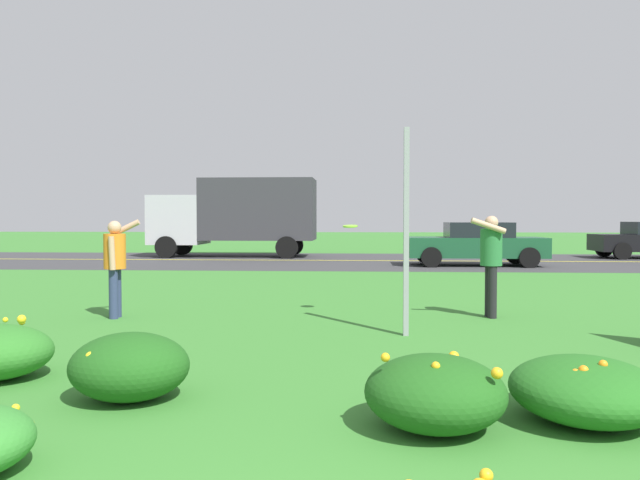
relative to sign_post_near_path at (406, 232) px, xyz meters
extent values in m
plane|color=#387A2D|center=(-0.59, 3.93, -1.39)|extent=(120.00, 120.00, 0.00)
cube|color=#38383A|center=(-0.59, 14.81, -1.39)|extent=(120.00, 9.52, 0.01)
cube|color=yellow|center=(-0.59, 14.81, -1.39)|extent=(120.00, 0.16, 0.00)
ellipsoid|color=#1E5619|center=(-0.05, -3.73, -1.12)|extent=(1.05, 1.06, 0.55)
sphere|color=gold|center=(-0.08, -3.95, -0.87)|extent=(0.06, 0.06, 0.06)
sphere|color=gold|center=(0.34, -4.01, -0.89)|extent=(0.08, 0.08, 0.08)
sphere|color=gold|center=(0.12, -3.51, -0.89)|extent=(0.08, 0.08, 0.08)
sphere|color=gold|center=(0.15, -3.84, -0.97)|extent=(0.06, 0.06, 0.06)
sphere|color=gold|center=(-0.04, -3.50, -0.93)|extent=(0.08, 0.08, 0.08)
sphere|color=gold|center=(-0.43, -3.85, -0.83)|extent=(0.07, 0.07, 0.07)
ellipsoid|color=#23661E|center=(1.14, -3.46, -1.15)|extent=(1.16, 1.25, 0.49)
sphere|color=orange|center=(1.06, -3.69, -1.05)|extent=(0.09, 0.09, 0.09)
sphere|color=orange|center=(0.97, -3.70, -0.96)|extent=(0.06, 0.06, 0.06)
sphere|color=orange|center=(1.44, -3.53, -1.05)|extent=(0.07, 0.07, 0.07)
sphere|color=orange|center=(0.91, -3.76, -1.04)|extent=(0.07, 0.07, 0.07)
sphere|color=orange|center=(1.38, -3.78, -1.04)|extent=(0.09, 0.09, 0.09)
sphere|color=orange|center=(1.20, -3.63, -0.91)|extent=(0.07, 0.07, 0.07)
sphere|color=orange|center=(1.03, -3.71, -0.94)|extent=(0.07, 0.07, 0.07)
ellipsoid|color=#1E5619|center=(-2.60, -3.14, -1.10)|extent=(1.03, 0.95, 0.58)
sphere|color=yellow|center=(-2.82, -3.44, -0.95)|extent=(0.08, 0.08, 0.08)
sphere|color=yellow|center=(-2.62, -2.92, -1.05)|extent=(0.07, 0.07, 0.07)
sphere|color=yellow|center=(-2.35, -3.12, -0.95)|extent=(0.08, 0.08, 0.08)
sphere|color=yellow|center=(-2.88, -4.53, -1.10)|extent=(0.05, 0.05, 0.05)
sphere|color=yellow|center=(-2.74, -4.53, -1.15)|extent=(0.07, 0.07, 0.07)
sphere|color=yellow|center=(-2.87, -4.45, -1.07)|extent=(0.05, 0.05, 0.05)
sphere|color=yellow|center=(-3.88, -2.85, -1.02)|extent=(0.06, 0.06, 0.06)
sphere|color=yellow|center=(-4.20, -2.02, -0.92)|extent=(0.07, 0.07, 0.07)
sphere|color=yellow|center=(-4.06, -2.28, -0.85)|extent=(0.09, 0.09, 0.09)
sphere|color=yellow|center=(-4.16, -2.40, -0.84)|extent=(0.05, 0.05, 0.05)
sphere|color=gold|center=(0.01, -5.32, -1.07)|extent=(0.07, 0.07, 0.07)
cube|color=#93969B|center=(0.00, 0.00, 0.00)|extent=(0.07, 0.10, 2.79)
cylinder|color=orange|center=(-4.49, 1.18, -0.34)|extent=(0.34, 0.34, 0.55)
sphere|color=tan|center=(-4.49, 1.18, 0.04)|extent=(0.21, 0.21, 0.21)
cylinder|color=navy|center=(-4.49, 1.27, -1.00)|extent=(0.14, 0.14, 0.78)
cylinder|color=navy|center=(-4.48, 1.10, -1.00)|extent=(0.14, 0.14, 0.78)
cylinder|color=tan|center=(-4.41, 1.38, 0.01)|extent=(0.51, 0.13, 0.31)
cylinder|color=tan|center=(-4.45, 0.99, -0.36)|extent=(0.12, 0.10, 0.52)
cylinder|color=#287038|center=(1.46, 1.63, -0.27)|extent=(0.34, 0.34, 0.59)
sphere|color=tan|center=(1.46, 1.63, 0.12)|extent=(0.21, 0.21, 0.21)
cylinder|color=black|center=(1.47, 1.54, -0.98)|extent=(0.14, 0.14, 0.83)
cylinder|color=black|center=(1.45, 1.71, -0.98)|extent=(0.14, 0.14, 0.83)
cylinder|color=tan|center=(1.37, 1.42, 0.07)|extent=(0.56, 0.13, 0.26)
cylinder|color=tan|center=(1.42, 1.82, -0.29)|extent=(0.12, 0.10, 0.55)
cylinder|color=#8CD133|center=(-0.78, 1.70, 0.06)|extent=(0.24, 0.24, 0.05)
torus|color=#8CD133|center=(-0.78, 1.70, 0.05)|extent=(0.24, 0.24, 0.05)
cylinder|color=black|center=(9.40, 16.07, -1.06)|extent=(0.66, 0.22, 0.66)
cylinder|color=black|center=(9.40, 17.85, -1.06)|extent=(0.66, 0.22, 0.66)
cube|color=#194C2D|center=(3.22, 12.67, -0.77)|extent=(4.50, 1.82, 0.66)
cube|color=black|center=(3.32, 12.67, -0.20)|extent=(2.10, 1.64, 0.52)
cylinder|color=black|center=(1.67, 11.78, -1.06)|extent=(0.66, 0.22, 0.66)
cylinder|color=black|center=(1.67, 13.56, -1.06)|extent=(0.66, 0.22, 0.66)
cylinder|color=black|center=(4.77, 11.78, -1.06)|extent=(0.66, 0.22, 0.66)
cylinder|color=black|center=(4.77, 13.56, -1.06)|extent=(0.66, 0.22, 0.66)
cube|color=#B7BABF|center=(-8.15, 16.96, 0.13)|extent=(2.10, 2.30, 2.00)
cube|color=#333338|center=(-4.80, 16.96, 0.56)|extent=(4.60, 2.30, 2.50)
cylinder|color=black|center=(-8.35, 15.86, -0.95)|extent=(0.88, 0.26, 0.88)
cylinder|color=black|center=(-8.35, 18.06, -0.95)|extent=(0.88, 0.26, 0.88)
cylinder|color=black|center=(-3.51, 15.86, -0.95)|extent=(0.88, 0.26, 0.88)
cylinder|color=black|center=(-3.51, 18.06, -0.95)|extent=(0.88, 0.26, 0.88)
camera|label=1|loc=(-0.61, -8.34, 0.18)|focal=34.79mm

